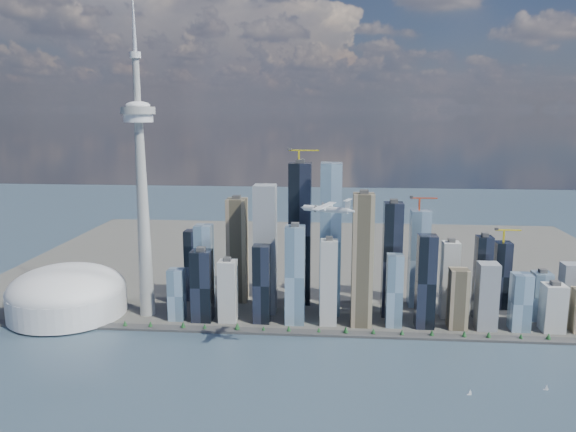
# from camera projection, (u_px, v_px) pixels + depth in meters

# --- Properties ---
(ground) EXTENTS (4000.00, 4000.00, 0.00)m
(ground) POSITION_uv_depth(u_px,v_px,m) (311.00, 418.00, 659.13)
(ground) COLOR #2F3F52
(ground) RESTS_ON ground
(seawall) EXTENTS (1100.00, 22.00, 4.00)m
(seawall) POSITION_uv_depth(u_px,v_px,m) (317.00, 333.00, 903.56)
(seawall) COLOR #383838
(seawall) RESTS_ON ground
(land) EXTENTS (1400.00, 900.00, 3.00)m
(land) POSITION_uv_depth(u_px,v_px,m) (323.00, 260.00, 1344.28)
(land) COLOR #4C4C47
(land) RESTS_ON ground
(shoreline_trees) EXTENTS (960.53, 7.20, 8.80)m
(shoreline_trees) POSITION_uv_depth(u_px,v_px,m) (317.00, 329.00, 902.29)
(shoreline_trees) COLOR #3F2D1E
(shoreline_trees) RESTS_ON seawall
(skyscraper_cluster) EXTENTS (736.00, 142.00, 286.29)m
(skyscraper_cluster) POSITION_uv_depth(u_px,v_px,m) (354.00, 267.00, 967.47)
(skyscraper_cluster) COLOR black
(skyscraper_cluster) RESTS_ON land
(needle_tower) EXTENTS (56.00, 56.00, 550.50)m
(needle_tower) POSITION_uv_depth(u_px,v_px,m) (142.00, 182.00, 942.94)
(needle_tower) COLOR #989894
(needle_tower) RESTS_ON land
(dome_stadium) EXTENTS (200.00, 200.00, 86.00)m
(dome_stadium) POSITION_uv_depth(u_px,v_px,m) (67.00, 294.00, 981.02)
(dome_stadium) COLOR white
(dome_stadium) RESTS_ON land
(airplane) EXTENTS (72.98, 65.31, 18.35)m
(airplane) POSITION_uv_depth(u_px,v_px,m) (327.00, 209.00, 726.64)
(airplane) COLOR silver
(airplane) RESTS_ON ground
(sailboat_west) EXTENTS (6.05, 1.72, 8.43)m
(sailboat_west) POSITION_uv_depth(u_px,v_px,m) (470.00, 393.00, 711.44)
(sailboat_west) COLOR white
(sailboat_west) RESTS_ON ground
(sailboat_east) EXTENTS (6.41, 2.93, 8.88)m
(sailboat_east) POSITION_uv_depth(u_px,v_px,m) (546.00, 388.00, 723.49)
(sailboat_east) COLOR white
(sailboat_east) RESTS_ON ground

